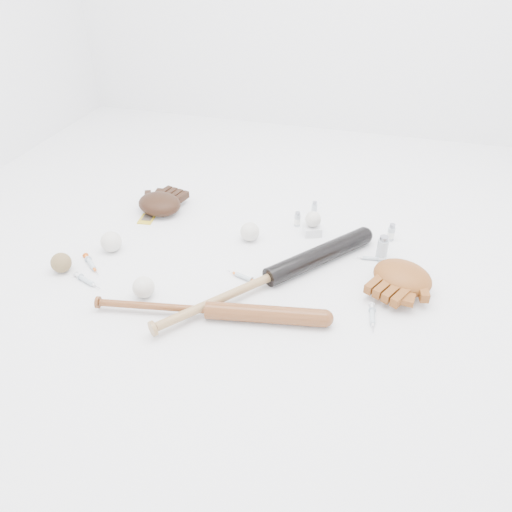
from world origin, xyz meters
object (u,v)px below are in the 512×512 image
(bat_dark, at_px, (271,277))
(pedestal, at_px, (312,230))
(bat_wood, at_px, (208,310))
(glove_dark, at_px, (159,204))

(bat_dark, distance_m, pedestal, 0.39)
(bat_wood, xyz_separation_m, pedestal, (0.24, 0.61, -0.01))
(bat_wood, distance_m, pedestal, 0.65)
(bat_wood, height_order, pedestal, bat_wood)
(bat_dark, height_order, pedestal, bat_dark)
(bat_dark, relative_size, glove_dark, 4.19)
(bat_dark, bearing_deg, glove_dark, 97.33)
(bat_dark, height_order, glove_dark, glove_dark)
(bat_dark, relative_size, pedestal, 14.38)
(bat_dark, bearing_deg, bat_wood, -175.87)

